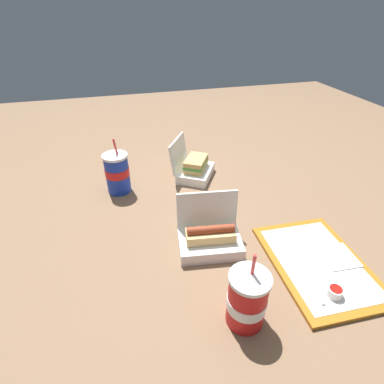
{
  "coord_description": "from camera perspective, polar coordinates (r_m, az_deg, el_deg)",
  "views": [
    {
      "loc": [
        -0.91,
        0.29,
        0.66
      ],
      "look_at": [
        -0.01,
        0.04,
        0.05
      ],
      "focal_mm": 28.0,
      "sensor_mm": 36.0,
      "label": 1
    }
  ],
  "objects": [
    {
      "name": "ground_plane",
      "position": [
        1.16,
        1.95,
        -1.61
      ],
      "size": [
        3.2,
        3.2,
        0.0
      ],
      "primitive_type": "plane",
      "color": "brown"
    },
    {
      "name": "napkin_stack",
      "position": [
        1.01,
        25.99,
        -11.02
      ],
      "size": [
        0.11,
        0.11,
        0.0
      ],
      "primitive_type": "cube",
      "rotation": [
        0.0,
        0.0,
        -0.07
      ],
      "color": "white",
      "rests_on": "food_tray"
    },
    {
      "name": "ketchup_cup",
      "position": [
        0.89,
        25.59,
        -16.73
      ],
      "size": [
        0.04,
        0.04,
        0.02
      ],
      "color": "white",
      "rests_on": "food_tray"
    },
    {
      "name": "clamshell_hotdog_center",
      "position": [
        0.94,
        3.41,
        -8.63
      ],
      "size": [
        0.17,
        0.21,
        0.17
      ],
      "color": "white",
      "rests_on": "ground_plane"
    },
    {
      "name": "plastic_fork",
      "position": [
        0.9,
        22.57,
        -16.34
      ],
      "size": [
        0.11,
        0.04,
        0.0
      ],
      "primitive_type": "cube",
      "rotation": [
        0.0,
        0.0,
        -0.27
      ],
      "color": "white",
      "rests_on": "food_tray"
    },
    {
      "name": "food_tray",
      "position": [
        0.98,
        22.84,
        -12.42
      ],
      "size": [
        0.38,
        0.28,
        0.01
      ],
      "color": "#A56619",
      "rests_on": "ground_plane"
    },
    {
      "name": "soda_cup_corner",
      "position": [
        1.22,
        -14.04,
        3.57
      ],
      "size": [
        0.1,
        0.1,
        0.22
      ],
      "color": "#1938B7",
      "rests_on": "ground_plane"
    },
    {
      "name": "clamshell_sandwich_corner",
      "position": [
        1.3,
        0.36,
        4.62
      ],
      "size": [
        0.23,
        0.22,
        0.17
      ],
      "color": "white",
      "rests_on": "ground_plane"
    },
    {
      "name": "soda_cup_right",
      "position": [
        0.75,
        10.43,
        -19.51
      ],
      "size": [
        0.1,
        0.1,
        0.21
      ],
      "color": "red",
      "rests_on": "ground_plane"
    }
  ]
}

